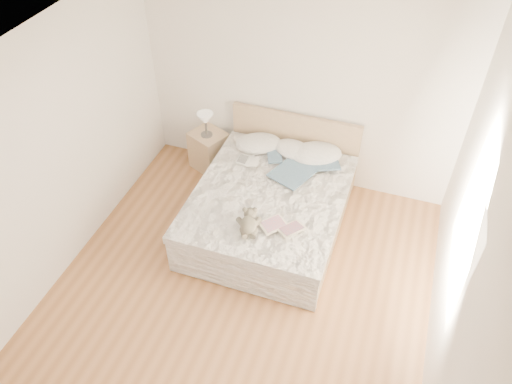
% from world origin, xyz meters
% --- Properties ---
extents(floor, '(4.00, 4.50, 0.00)m').
position_xyz_m(floor, '(0.00, 0.00, 0.00)').
color(floor, brown).
rests_on(floor, ground).
extents(ceiling, '(4.00, 4.50, 0.00)m').
position_xyz_m(ceiling, '(0.00, 0.00, 2.70)').
color(ceiling, white).
rests_on(ceiling, ground).
extents(wall_back, '(4.00, 0.02, 2.70)m').
position_xyz_m(wall_back, '(0.00, 2.25, 1.35)').
color(wall_back, silver).
rests_on(wall_back, ground).
extents(wall_left, '(0.02, 4.50, 2.70)m').
position_xyz_m(wall_left, '(-2.00, 0.00, 1.35)').
color(wall_left, silver).
rests_on(wall_left, ground).
extents(wall_right, '(0.02, 4.50, 2.70)m').
position_xyz_m(wall_right, '(2.00, 0.00, 1.35)').
color(wall_right, silver).
rests_on(wall_right, ground).
extents(window, '(0.02, 1.30, 1.10)m').
position_xyz_m(window, '(1.99, 0.30, 1.45)').
color(window, white).
rests_on(window, wall_right).
extents(bed, '(1.72, 2.14, 1.00)m').
position_xyz_m(bed, '(0.00, 1.19, 0.31)').
color(bed, tan).
rests_on(bed, floor).
extents(nightstand, '(0.57, 0.55, 0.56)m').
position_xyz_m(nightstand, '(-1.16, 2.00, 0.28)').
color(nightstand, tan).
rests_on(nightstand, floor).
extents(table_lamp, '(0.28, 0.28, 0.34)m').
position_xyz_m(table_lamp, '(-1.17, 1.97, 0.81)').
color(table_lamp, '#45403C').
rests_on(table_lamp, nightstand).
extents(pillow_left, '(0.71, 0.63, 0.18)m').
position_xyz_m(pillow_left, '(-0.41, 1.92, 0.64)').
color(pillow_left, silver).
rests_on(pillow_left, bed).
extents(pillow_middle, '(0.62, 0.51, 0.16)m').
position_xyz_m(pillow_middle, '(0.05, 1.94, 0.64)').
color(pillow_middle, white).
rests_on(pillow_middle, bed).
extents(pillow_right, '(0.79, 0.69, 0.20)m').
position_xyz_m(pillow_right, '(0.34, 1.95, 0.64)').
color(pillow_right, white).
rests_on(pillow_right, bed).
extents(blouse, '(0.89, 0.91, 0.03)m').
position_xyz_m(blouse, '(0.18, 1.57, 0.63)').
color(blouse, '#334E66').
rests_on(blouse, bed).
extents(photo_book, '(0.30, 0.21, 0.02)m').
position_xyz_m(photo_book, '(-0.42, 1.54, 0.63)').
color(photo_book, white).
rests_on(photo_book, bed).
extents(childrens_book, '(0.50, 0.48, 0.03)m').
position_xyz_m(childrens_book, '(0.31, 0.61, 0.63)').
color(childrens_book, beige).
rests_on(childrens_book, bed).
extents(teddy_bear, '(0.33, 0.39, 0.18)m').
position_xyz_m(teddy_bear, '(-0.02, 0.44, 0.65)').
color(teddy_bear, brown).
rests_on(teddy_bear, bed).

